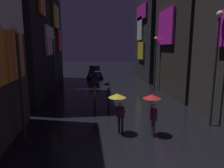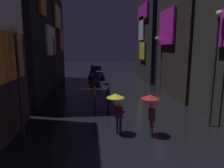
{
  "view_description": "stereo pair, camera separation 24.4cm",
  "coord_description": "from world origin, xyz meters",
  "px_view_note": "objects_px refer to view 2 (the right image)",
  "views": [
    {
      "loc": [
        -1.91,
        -5.01,
        4.38
      ],
      "look_at": [
        0.0,
        10.26,
        1.59
      ],
      "focal_mm": 32.0,
      "sensor_mm": 36.0,
      "label": 1
    },
    {
      "loc": [
        -1.67,
        -5.04,
        4.38
      ],
      "look_at": [
        0.0,
        10.26,
        1.59
      ],
      "focal_mm": 32.0,
      "sensor_mm": 36.0,
      "label": 2
    }
  ],
  "objects_px": {
    "pedestrian_midstreet_left_black": "(109,88)",
    "streetlamp_right_far": "(156,57)",
    "streetlamp_left_far": "(55,58)",
    "pedestrian_midstreet_centre_black": "(94,85)",
    "car_distant": "(96,72)",
    "pedestrian_near_crossing_yellow": "(117,102)",
    "pedestrian_far_right_red": "(151,104)",
    "streetlamp_left_near": "(18,70)",
    "streetlamp_right_near": "(215,58)"
  },
  "relations": [
    {
      "from": "pedestrian_near_crossing_yellow",
      "to": "streetlamp_right_far",
      "type": "distance_m",
      "value": 11.59
    },
    {
      "from": "pedestrian_midstreet_left_black",
      "to": "streetlamp_left_near",
      "type": "xyz_separation_m",
      "value": [
        -4.59,
        -3.78,
        1.7
      ]
    },
    {
      "from": "car_distant",
      "to": "streetlamp_left_near",
      "type": "height_order",
      "value": "streetlamp_left_near"
    },
    {
      "from": "streetlamp_right_far",
      "to": "streetlamp_right_near",
      "type": "bearing_deg",
      "value": -90.0
    },
    {
      "from": "pedestrian_far_right_red",
      "to": "streetlamp_left_far",
      "type": "height_order",
      "value": "streetlamp_left_far"
    },
    {
      "from": "pedestrian_near_crossing_yellow",
      "to": "streetlamp_left_far",
      "type": "distance_m",
      "value": 10.91
    },
    {
      "from": "car_distant",
      "to": "pedestrian_near_crossing_yellow",
      "type": "bearing_deg",
      "value": -88.62
    },
    {
      "from": "car_distant",
      "to": "streetlamp_left_far",
      "type": "distance_m",
      "value": 10.48
    },
    {
      "from": "pedestrian_midstreet_left_black",
      "to": "streetlamp_right_far",
      "type": "bearing_deg",
      "value": 49.6
    },
    {
      "from": "pedestrian_near_crossing_yellow",
      "to": "streetlamp_right_near",
      "type": "distance_m",
      "value": 5.83
    },
    {
      "from": "pedestrian_far_right_red",
      "to": "streetlamp_right_far",
      "type": "distance_m",
      "value": 11.32
    },
    {
      "from": "pedestrian_near_crossing_yellow",
      "to": "car_distant",
      "type": "height_order",
      "value": "pedestrian_near_crossing_yellow"
    },
    {
      "from": "car_distant",
      "to": "streetlamp_left_far",
      "type": "xyz_separation_m",
      "value": [
        -4.16,
        -9.28,
        2.5
      ]
    },
    {
      "from": "pedestrian_midstreet_left_black",
      "to": "streetlamp_left_far",
      "type": "bearing_deg",
      "value": 127.57
    },
    {
      "from": "pedestrian_far_right_red",
      "to": "pedestrian_near_crossing_yellow",
      "type": "xyz_separation_m",
      "value": [
        -1.64,
        0.43,
        0.0
      ]
    },
    {
      "from": "pedestrian_far_right_red",
      "to": "car_distant",
      "type": "height_order",
      "value": "pedestrian_far_right_red"
    },
    {
      "from": "streetlamp_right_near",
      "to": "streetlamp_left_near",
      "type": "distance_m",
      "value": 10.02
    },
    {
      "from": "pedestrian_midstreet_centre_black",
      "to": "streetlamp_left_near",
      "type": "bearing_deg",
      "value": -126.81
    },
    {
      "from": "pedestrian_midstreet_centre_black",
      "to": "car_distant",
      "type": "distance_m",
      "value": 14.28
    },
    {
      "from": "pedestrian_near_crossing_yellow",
      "to": "streetlamp_right_near",
      "type": "bearing_deg",
      "value": 4.53
    },
    {
      "from": "pedestrian_near_crossing_yellow",
      "to": "streetlamp_left_near",
      "type": "xyz_separation_m",
      "value": [
        -4.61,
        -0.02,
        1.7
      ]
    },
    {
      "from": "pedestrian_far_right_red",
      "to": "streetlamp_right_far",
      "type": "bearing_deg",
      "value": 70.41
    },
    {
      "from": "streetlamp_left_far",
      "to": "streetlamp_left_near",
      "type": "relative_size",
      "value": 1.02
    },
    {
      "from": "pedestrian_near_crossing_yellow",
      "to": "streetlamp_right_far",
      "type": "relative_size",
      "value": 0.39
    },
    {
      "from": "pedestrian_midstreet_left_black",
      "to": "pedestrian_near_crossing_yellow",
      "type": "distance_m",
      "value": 3.76
    },
    {
      "from": "pedestrian_near_crossing_yellow",
      "to": "streetlamp_left_far",
      "type": "bearing_deg",
      "value": 115.38
    },
    {
      "from": "pedestrian_midstreet_left_black",
      "to": "pedestrian_far_right_red",
      "type": "relative_size",
      "value": 1.0
    },
    {
      "from": "pedestrian_near_crossing_yellow",
      "to": "pedestrian_midstreet_centre_black",
      "type": "distance_m",
      "value": 4.87
    },
    {
      "from": "pedestrian_far_right_red",
      "to": "streetlamp_right_near",
      "type": "bearing_deg",
      "value": 12.83
    },
    {
      "from": "pedestrian_near_crossing_yellow",
      "to": "streetlamp_left_far",
      "type": "relative_size",
      "value": 0.39
    },
    {
      "from": "pedestrian_far_right_red",
      "to": "car_distant",
      "type": "relative_size",
      "value": 0.5
    },
    {
      "from": "pedestrian_midstreet_centre_black",
      "to": "streetlamp_right_near",
      "type": "bearing_deg",
      "value": -34.0
    },
    {
      "from": "pedestrian_midstreet_left_black",
      "to": "streetlamp_left_near",
      "type": "height_order",
      "value": "streetlamp_left_near"
    },
    {
      "from": "streetlamp_left_near",
      "to": "streetlamp_right_near",
      "type": "bearing_deg",
      "value": 2.56
    },
    {
      "from": "streetlamp_left_far",
      "to": "pedestrian_midstreet_left_black",
      "type": "bearing_deg",
      "value": -52.43
    },
    {
      "from": "pedestrian_midstreet_centre_black",
      "to": "streetlamp_left_far",
      "type": "relative_size",
      "value": 0.39
    },
    {
      "from": "streetlamp_left_far",
      "to": "streetlamp_right_far",
      "type": "distance_m",
      "value": 10.01
    },
    {
      "from": "pedestrian_midstreet_left_black",
      "to": "car_distant",
      "type": "xyz_separation_m",
      "value": [
        -0.44,
        15.26,
        -0.74
      ]
    },
    {
      "from": "pedestrian_midstreet_left_black",
      "to": "pedestrian_far_right_red",
      "type": "bearing_deg",
      "value": -68.38
    },
    {
      "from": "streetlamp_right_far",
      "to": "streetlamp_right_near",
      "type": "xyz_separation_m",
      "value": [
        0.0,
        -9.68,
        0.43
      ]
    },
    {
      "from": "pedestrian_far_right_red",
      "to": "car_distant",
      "type": "distance_m",
      "value": 19.57
    },
    {
      "from": "pedestrian_midstreet_left_black",
      "to": "pedestrian_midstreet_centre_black",
      "type": "height_order",
      "value": "same"
    },
    {
      "from": "pedestrian_midstreet_left_black",
      "to": "streetlamp_right_near",
      "type": "distance_m",
      "value": 6.72
    },
    {
      "from": "streetlamp_left_far",
      "to": "streetlamp_left_near",
      "type": "distance_m",
      "value": 9.75
    },
    {
      "from": "pedestrian_midstreet_left_black",
      "to": "streetlamp_right_near",
      "type": "relative_size",
      "value": 0.34
    },
    {
      "from": "pedestrian_far_right_red",
      "to": "streetlamp_left_far",
      "type": "relative_size",
      "value": 0.39
    },
    {
      "from": "streetlamp_left_near",
      "to": "pedestrian_midstreet_centre_black",
      "type": "bearing_deg",
      "value": 53.19
    },
    {
      "from": "car_distant",
      "to": "streetlamp_left_far",
      "type": "bearing_deg",
      "value": -114.11
    },
    {
      "from": "pedestrian_midstreet_centre_black",
      "to": "streetlamp_left_far",
      "type": "xyz_separation_m",
      "value": [
        -3.58,
        4.97,
        1.76
      ]
    },
    {
      "from": "streetlamp_left_far",
      "to": "streetlamp_right_far",
      "type": "bearing_deg",
      "value": 2.18
    }
  ]
}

